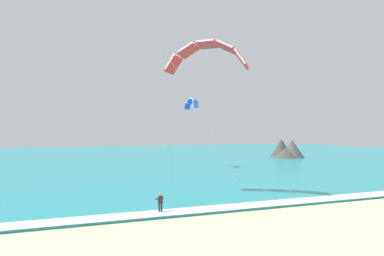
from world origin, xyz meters
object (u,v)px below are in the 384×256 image
(kitesurfer, at_px, (160,203))
(kite_distant, at_px, (192,102))
(surfboard, at_px, (160,214))
(kite_primary, at_px, (206,53))

(kitesurfer, distance_m, kite_distant, 37.10)
(surfboard, relative_size, kite_primary, 0.10)
(kitesurfer, height_order, kite_distant, kite_distant)
(surfboard, height_order, kite_distant, kite_distant)
(kite_primary, bearing_deg, surfboard, -134.36)
(surfboard, bearing_deg, kite_primary, 45.64)
(kite_distant, bearing_deg, kite_primary, -108.86)
(surfboard, xyz_separation_m, kitesurfer, (-0.00, 0.02, 0.91))
(kitesurfer, xyz_separation_m, kite_primary, (7.23, 7.37, 13.43))
(surfboard, distance_m, kitesurfer, 0.91)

